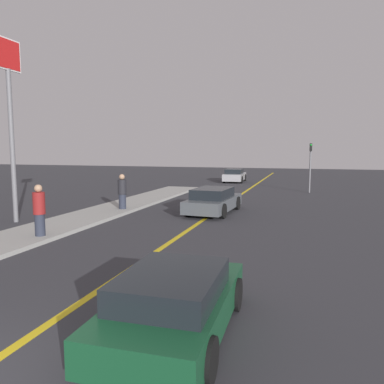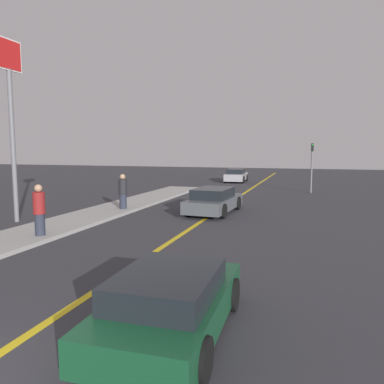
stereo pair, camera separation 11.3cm
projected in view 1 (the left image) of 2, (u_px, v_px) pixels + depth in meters
name	position (u px, v px, depth m)	size (l,w,h in m)	color
road_center_line	(227.00, 204.00, 21.74)	(0.20, 60.00, 0.01)	gold
sidewalk_left	(100.00, 213.00, 18.18)	(2.51, 25.29, 0.14)	#9E9E99
car_near_right_lane	(175.00, 302.00, 6.36)	(1.97, 3.90, 1.16)	#144728
car_ahead_center	(213.00, 201.00, 18.60)	(2.14, 4.51, 1.25)	#4C5156
car_far_distant	(235.00, 175.00, 36.21)	(2.00, 4.24, 1.27)	#9E9EA3
pedestrian_mid_group	(39.00, 210.00, 13.03)	(0.41, 0.41, 1.80)	#282D3D
pedestrian_far_standing	(122.00, 192.00, 18.93)	(0.43, 0.43, 1.77)	#282D3D
traffic_light	(310.00, 162.00, 26.96)	(0.18, 0.40, 3.57)	slate
roadside_sign	(9.00, 95.00, 15.71)	(0.20, 1.42, 7.74)	slate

